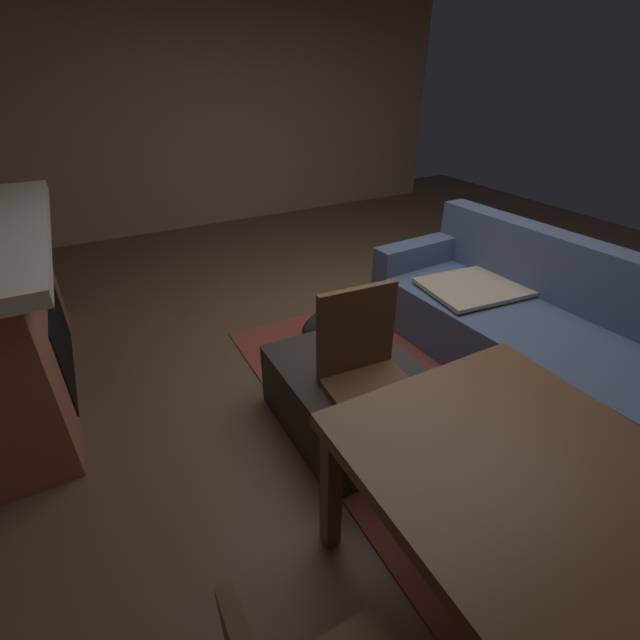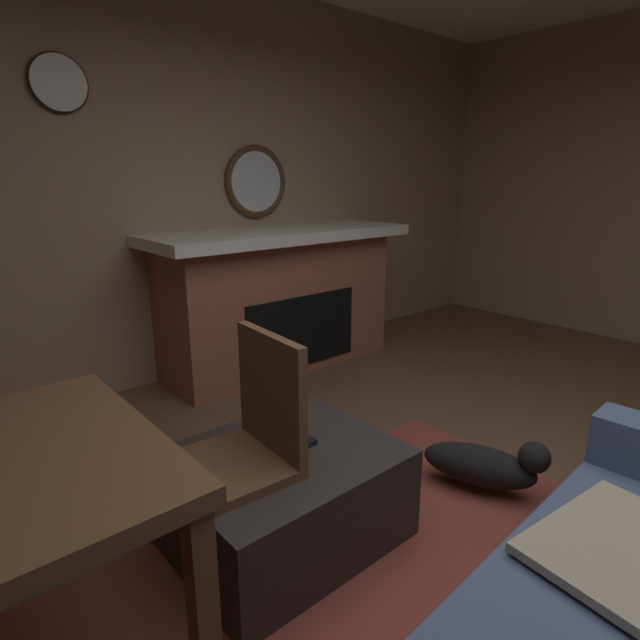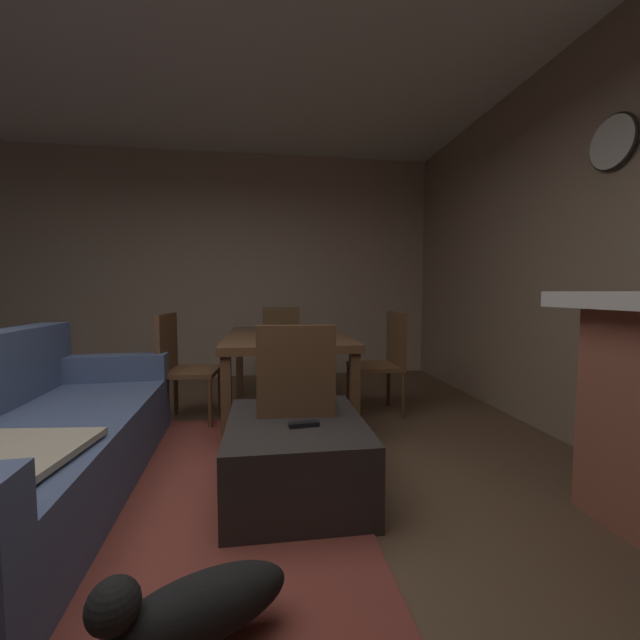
{
  "view_description": "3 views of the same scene",
  "coord_description": "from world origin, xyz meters",
  "px_view_note": "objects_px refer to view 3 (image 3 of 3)",
  "views": [
    {
      "loc": [
        2.18,
        -1.86,
        1.89
      ],
      "look_at": [
        0.58,
        -0.99,
        0.82
      ],
      "focal_mm": 24.83,
      "sensor_mm": 36.0,
      "label": 1
    },
    {
      "loc": [
        1.63,
        0.76,
        1.5
      ],
      "look_at": [
        0.15,
        -0.93,
        0.87
      ],
      "focal_mm": 28.66,
      "sensor_mm": 36.0,
      "label": 2
    },
    {
      "loc": [
        -1.57,
        -0.59,
        1.11
      ],
      "look_at": [
        0.65,
        -0.91,
        0.95
      ],
      "focal_mm": 21.78,
      "sensor_mm": 36.0,
      "label": 3
    }
  ],
  "objects_px": {
    "couch": "(21,448)",
    "dining_chair_west": "(296,392)",
    "tv_remote": "(304,424)",
    "dining_chair_south": "(385,356)",
    "potted_plant": "(120,380)",
    "wall_clock": "(613,142)",
    "dining_chair_north": "(180,361)",
    "dining_chair_east": "(281,342)",
    "small_dog": "(193,606)",
    "dining_table": "(286,343)",
    "ottoman_coffee_table": "(296,456)"
  },
  "relations": [
    {
      "from": "ottoman_coffee_table",
      "to": "small_dog",
      "type": "bearing_deg",
      "value": 157.47
    },
    {
      "from": "dining_chair_north",
      "to": "dining_chair_east",
      "type": "bearing_deg",
      "value": -38.04
    },
    {
      "from": "ottoman_coffee_table",
      "to": "dining_table",
      "type": "xyz_separation_m",
      "value": [
        1.32,
        -0.02,
        0.46
      ]
    },
    {
      "from": "potted_plant",
      "to": "wall_clock",
      "type": "distance_m",
      "value": 4.36
    },
    {
      "from": "ottoman_coffee_table",
      "to": "dining_table",
      "type": "bearing_deg",
      "value": -0.96
    },
    {
      "from": "couch",
      "to": "dining_chair_west",
      "type": "relative_size",
      "value": 2.48
    },
    {
      "from": "tv_remote",
      "to": "potted_plant",
      "type": "distance_m",
      "value": 2.57
    },
    {
      "from": "tv_remote",
      "to": "dining_chair_west",
      "type": "xyz_separation_m",
      "value": [
        0.27,
        0.02,
        0.1
      ]
    },
    {
      "from": "couch",
      "to": "dining_chair_south",
      "type": "height_order",
      "value": "dining_chair_south"
    },
    {
      "from": "couch",
      "to": "tv_remote",
      "type": "bearing_deg",
      "value": -97.32
    },
    {
      "from": "tv_remote",
      "to": "wall_clock",
      "type": "distance_m",
      "value": 2.56
    },
    {
      "from": "couch",
      "to": "dining_table",
      "type": "relative_size",
      "value": 1.48
    },
    {
      "from": "dining_chair_west",
      "to": "dining_chair_east",
      "type": "relative_size",
      "value": 1.0
    },
    {
      "from": "couch",
      "to": "dining_table",
      "type": "xyz_separation_m",
      "value": [
        1.25,
        -1.44,
        0.36
      ]
    },
    {
      "from": "dining_chair_east",
      "to": "dining_chair_north",
      "type": "bearing_deg",
      "value": 141.96
    },
    {
      "from": "couch",
      "to": "small_dog",
      "type": "height_order",
      "value": "couch"
    },
    {
      "from": "dining_chair_west",
      "to": "dining_chair_east",
      "type": "xyz_separation_m",
      "value": [
        2.34,
        -0.01,
        0.0
      ]
    },
    {
      "from": "ottoman_coffee_table",
      "to": "tv_remote",
      "type": "bearing_deg",
      "value": -164.59
    },
    {
      "from": "dining_table",
      "to": "potted_plant",
      "type": "xyz_separation_m",
      "value": [
        0.56,
        1.59,
        -0.41
      ]
    },
    {
      "from": "potted_plant",
      "to": "ottoman_coffee_table",
      "type": "bearing_deg",
      "value": -140.23
    },
    {
      "from": "ottoman_coffee_table",
      "to": "wall_clock",
      "type": "xyz_separation_m",
      "value": [
        0.12,
        -2.0,
        1.84
      ]
    },
    {
      "from": "tv_remote",
      "to": "dining_chair_east",
      "type": "distance_m",
      "value": 2.61
    },
    {
      "from": "tv_remote",
      "to": "dining_chair_north",
      "type": "xyz_separation_m",
      "value": [
        1.45,
        0.91,
        0.1
      ]
    },
    {
      "from": "tv_remote",
      "to": "dining_chair_south",
      "type": "height_order",
      "value": "dining_chair_south"
    },
    {
      "from": "dining_chair_south",
      "to": "dining_chair_east",
      "type": "bearing_deg",
      "value": 37.46
    },
    {
      "from": "couch",
      "to": "ottoman_coffee_table",
      "type": "relative_size",
      "value": 2.57
    },
    {
      "from": "tv_remote",
      "to": "dining_chair_south",
      "type": "distance_m",
      "value": 1.7
    },
    {
      "from": "dining_chair_north",
      "to": "small_dog",
      "type": "relative_size",
      "value": 1.59
    },
    {
      "from": "couch",
      "to": "ottoman_coffee_table",
      "type": "distance_m",
      "value": 1.43
    },
    {
      "from": "tv_remote",
      "to": "ottoman_coffee_table",
      "type": "bearing_deg",
      "value": 9.03
    },
    {
      "from": "potted_plant",
      "to": "small_dog",
      "type": "xyz_separation_m",
      "value": [
        -2.82,
        -1.18,
        -0.09
      ]
    },
    {
      "from": "ottoman_coffee_table",
      "to": "potted_plant",
      "type": "height_order",
      "value": "potted_plant"
    },
    {
      "from": "dining_chair_east",
      "to": "potted_plant",
      "type": "relative_size",
      "value": 1.96
    },
    {
      "from": "dining_table",
      "to": "dining_chair_east",
      "type": "relative_size",
      "value": 1.68
    },
    {
      "from": "ottoman_coffee_table",
      "to": "tv_remote",
      "type": "xyz_separation_m",
      "value": [
        -0.12,
        -0.03,
        0.22
      ]
    },
    {
      "from": "wall_clock",
      "to": "dining_chair_west",
      "type": "bearing_deg",
      "value": 89.12
    },
    {
      "from": "ottoman_coffee_table",
      "to": "potted_plant",
      "type": "distance_m",
      "value": 2.45
    },
    {
      "from": "couch",
      "to": "wall_clock",
      "type": "height_order",
      "value": "wall_clock"
    },
    {
      "from": "dining_chair_north",
      "to": "potted_plant",
      "type": "height_order",
      "value": "dining_chair_north"
    },
    {
      "from": "dining_chair_south",
      "to": "dining_chair_west",
      "type": "xyz_separation_m",
      "value": [
        -1.17,
        0.91,
        0.0
      ]
    },
    {
      "from": "dining_chair_east",
      "to": "wall_clock",
      "type": "height_order",
      "value": "wall_clock"
    },
    {
      "from": "tv_remote",
      "to": "wall_clock",
      "type": "relative_size",
      "value": 0.47
    },
    {
      "from": "dining_chair_south",
      "to": "small_dog",
      "type": "xyz_separation_m",
      "value": [
        -2.26,
        1.31,
        -0.36
      ]
    },
    {
      "from": "potted_plant",
      "to": "small_dog",
      "type": "relative_size",
      "value": 0.81
    },
    {
      "from": "dining_chair_west",
      "to": "dining_chair_north",
      "type": "height_order",
      "value": "same"
    },
    {
      "from": "wall_clock",
      "to": "ottoman_coffee_table",
      "type": "bearing_deg",
      "value": 93.39
    },
    {
      "from": "couch",
      "to": "dining_chair_north",
      "type": "bearing_deg",
      "value": -23.14
    },
    {
      "from": "dining_chair_east",
      "to": "small_dog",
      "type": "height_order",
      "value": "dining_chair_east"
    },
    {
      "from": "dining_table",
      "to": "wall_clock",
      "type": "bearing_deg",
      "value": -121.32
    },
    {
      "from": "dining_chair_south",
      "to": "small_dog",
      "type": "bearing_deg",
      "value": 149.78
    }
  ]
}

